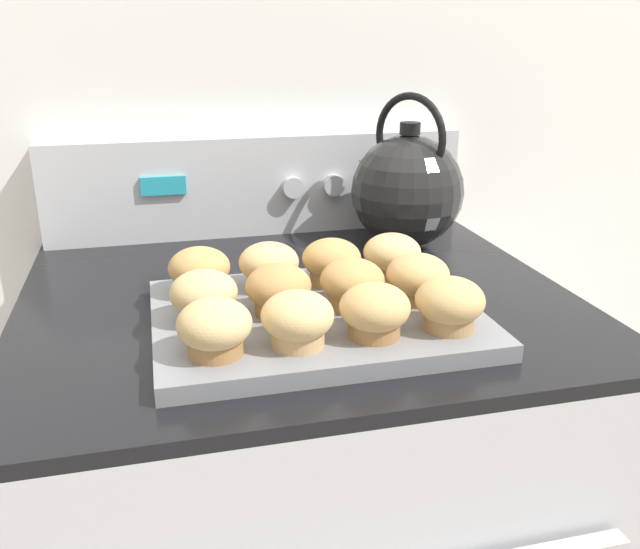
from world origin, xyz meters
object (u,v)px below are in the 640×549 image
(stove_range, at_px, (299,545))
(muffin_r0_c1, at_px, (298,319))
(muffin_r2_c3, at_px, (392,256))
(muffin_r0_c2, at_px, (375,311))
(muffin_r1_c0, at_px, (204,296))
(tea_kettle, at_px, (407,189))
(muffin_r2_c2, at_px, (332,261))
(muffin_r0_c3, at_px, (450,304))
(muffin_r1_c2, at_px, (352,284))
(muffin_r1_c1, at_px, (279,290))
(muffin_r1_c3, at_px, (418,278))
(muffin_r2_c0, at_px, (200,271))
(muffin_r2_c1, at_px, (269,266))
(muffin_pan, at_px, (316,318))
(muffin_r0_c0, at_px, (215,328))

(stove_range, height_order, muffin_r0_c1, muffin_r0_c1)
(stove_range, relative_size, muffin_r2_c3, 11.12)
(stove_range, xyz_separation_m, muffin_r0_c2, (0.05, -0.21, 0.51))
(muffin_r1_c0, relative_size, tea_kettle, 0.31)
(muffin_r1_c0, relative_size, muffin_r2_c2, 1.00)
(muffin_r0_c2, distance_m, muffin_r0_c3, 0.09)
(stove_range, height_order, muffin_r2_c3, muffin_r2_c3)
(muffin_r0_c1, relative_size, muffin_r0_c2, 1.00)
(stove_range, bearing_deg, muffin_r1_c2, -68.99)
(muffin_r1_c2, bearing_deg, muffin_r1_c1, 178.68)
(muffin_r1_c3, bearing_deg, muffin_r1_c0, 179.26)
(muffin_r2_c0, xyz_separation_m, muffin_r2_c3, (0.27, -0.00, 0.00))
(muffin_r1_c0, bearing_deg, muffin_r0_c2, -26.58)
(muffin_r0_c3, relative_size, muffin_r1_c0, 1.00)
(muffin_r1_c0, bearing_deg, muffin_r2_c1, 43.88)
(muffin_r0_c1, height_order, muffin_r0_c2, same)
(muffin_pan, height_order, muffin_r1_c2, muffin_r1_c2)
(muffin_r1_c2, bearing_deg, muffin_r2_c3, 47.09)
(muffin_pan, height_order, muffin_r0_c2, muffin_r0_c2)
(stove_range, height_order, muffin_r2_c1, muffin_r2_c1)
(muffin_r0_c2, distance_m, muffin_r2_c1, 0.21)
(muffin_r0_c0, distance_m, muffin_r1_c3, 0.29)
(muffin_pan, xyz_separation_m, tea_kettle, (0.23, 0.30, 0.09))
(muffin_r0_c3, bearing_deg, muffin_r2_c0, 145.64)
(muffin_r0_c0, distance_m, muffin_r0_c2, 0.18)
(muffin_pan, bearing_deg, muffin_r2_c0, 145.36)
(muffin_r0_c3, height_order, muffin_r1_c1, same)
(muffin_r0_c3, relative_size, muffin_r1_c1, 1.00)
(muffin_r1_c2, bearing_deg, muffin_r1_c3, -0.85)
(muffin_r0_c2, xyz_separation_m, muffin_r2_c0, (-0.18, 0.19, 0.00))
(stove_range, bearing_deg, tea_kettle, 37.01)
(muffin_r0_c0, relative_size, muffin_r0_c3, 1.00)
(muffin_r1_c0, height_order, muffin_r1_c3, same)
(muffin_r0_c1, height_order, tea_kettle, tea_kettle)
(muffin_r1_c0, bearing_deg, tea_kettle, 38.58)
(muffin_pan, relative_size, muffin_r1_c3, 4.95)
(muffin_r0_c0, distance_m, muffin_r2_c3, 0.33)
(muffin_r2_c0, height_order, tea_kettle, tea_kettle)
(muffin_r0_c3, bearing_deg, muffin_r1_c0, 161.14)
(muffin_r1_c3, xyz_separation_m, muffin_r2_c1, (-0.18, 0.10, 0.00))
(muffin_r0_c0, height_order, muffin_r1_c3, same)
(muffin_pan, xyz_separation_m, muffin_r0_c0, (-0.14, -0.09, 0.04))
(muffin_r0_c2, distance_m, muffin_r2_c0, 0.26)
(muffin_r2_c1, bearing_deg, muffin_pan, -65.31)
(stove_range, distance_m, muffin_r1_c2, 0.53)
(muffin_r1_c3, xyz_separation_m, muffin_r2_c2, (-0.09, 0.09, 0.00))
(muffin_r0_c2, height_order, muffin_r1_c1, same)
(muffin_r1_c1, distance_m, tea_kettle, 0.41)
(muffin_r0_c3, bearing_deg, muffin_r0_c1, 179.98)
(muffin_r0_c0, xyz_separation_m, muffin_r0_c1, (0.09, 0.00, 0.00))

